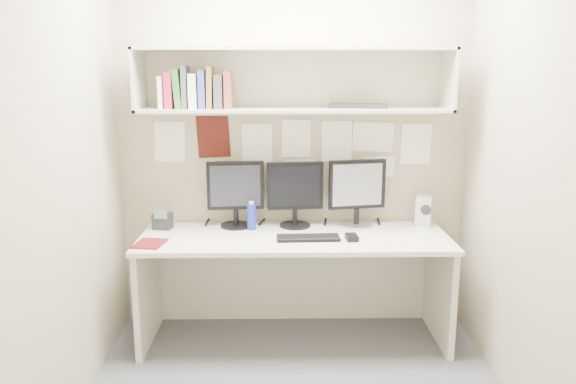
{
  "coord_description": "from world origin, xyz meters",
  "views": [
    {
      "loc": [
        -0.09,
        -2.86,
        1.78
      ],
      "look_at": [
        -0.05,
        0.35,
        1.08
      ],
      "focal_mm": 35.0,
      "sensor_mm": 36.0,
      "label": 1
    }
  ],
  "objects_px": {
    "keyboard": "(308,238)",
    "maroon_notebook": "(150,244)",
    "monitor_center": "(295,191)",
    "speaker": "(424,211)",
    "desk_phone": "(162,221)",
    "monitor_left": "(236,191)",
    "monitor_right": "(357,190)",
    "desk": "(294,288)"
  },
  "relations": [
    {
      "from": "speaker",
      "to": "desk_phone",
      "type": "height_order",
      "value": "speaker"
    },
    {
      "from": "desk",
      "to": "monitor_left",
      "type": "distance_m",
      "value": 0.76
    },
    {
      "from": "desk",
      "to": "maroon_notebook",
      "type": "xyz_separation_m",
      "value": [
        -0.9,
        -0.19,
        0.37
      ]
    },
    {
      "from": "speaker",
      "to": "maroon_notebook",
      "type": "xyz_separation_m",
      "value": [
        -1.79,
        -0.41,
        -0.1
      ]
    },
    {
      "from": "monitor_left",
      "to": "keyboard",
      "type": "height_order",
      "value": "monitor_left"
    },
    {
      "from": "monitor_center",
      "to": "maroon_notebook",
      "type": "distance_m",
      "value": 1.02
    },
    {
      "from": "monitor_center",
      "to": "desk_phone",
      "type": "height_order",
      "value": "monitor_center"
    },
    {
      "from": "speaker",
      "to": "desk",
      "type": "bearing_deg",
      "value": -144.55
    },
    {
      "from": "monitor_right",
      "to": "speaker",
      "type": "xyz_separation_m",
      "value": [
        0.46,
        0.0,
        -0.15
      ]
    },
    {
      "from": "desk",
      "to": "speaker",
      "type": "relative_size",
      "value": 9.68
    },
    {
      "from": "maroon_notebook",
      "to": "keyboard",
      "type": "bearing_deg",
      "value": 14.34
    },
    {
      "from": "monitor_left",
      "to": "monitor_center",
      "type": "bearing_deg",
      "value": -5.19
    },
    {
      "from": "keyboard",
      "to": "maroon_notebook",
      "type": "xyz_separation_m",
      "value": [
        -0.98,
        -0.09,
        -0.0
      ]
    },
    {
      "from": "monitor_left",
      "to": "monitor_center",
      "type": "relative_size",
      "value": 1.01
    },
    {
      "from": "desk",
      "to": "monitor_left",
      "type": "height_order",
      "value": "monitor_left"
    },
    {
      "from": "monitor_right",
      "to": "maroon_notebook",
      "type": "relative_size",
      "value": 2.22
    },
    {
      "from": "desk",
      "to": "monitor_center",
      "type": "relative_size",
      "value": 4.49
    },
    {
      "from": "monitor_left",
      "to": "maroon_notebook",
      "type": "xyz_separation_m",
      "value": [
        -0.5,
        -0.41,
        -0.24
      ]
    },
    {
      "from": "desk_phone",
      "to": "monitor_center",
      "type": "bearing_deg",
      "value": 12.75
    },
    {
      "from": "keyboard",
      "to": "maroon_notebook",
      "type": "height_order",
      "value": "keyboard"
    },
    {
      "from": "monitor_left",
      "to": "monitor_center",
      "type": "distance_m",
      "value": 0.4
    },
    {
      "from": "monitor_left",
      "to": "desk_phone",
      "type": "bearing_deg",
      "value": -179.02
    },
    {
      "from": "keyboard",
      "to": "monitor_right",
      "type": "bearing_deg",
      "value": 39.81
    },
    {
      "from": "monitor_center",
      "to": "maroon_notebook",
      "type": "relative_size",
      "value": 2.15
    },
    {
      "from": "monitor_left",
      "to": "monitor_right",
      "type": "xyz_separation_m",
      "value": [
        0.83,
        -0.0,
        0.0
      ]
    },
    {
      "from": "desk",
      "to": "monitor_right",
      "type": "bearing_deg",
      "value": 26.9
    },
    {
      "from": "keyboard",
      "to": "desk_phone",
      "type": "distance_m",
      "value": 1.01
    },
    {
      "from": "desk",
      "to": "maroon_notebook",
      "type": "relative_size",
      "value": 9.66
    },
    {
      "from": "monitor_right",
      "to": "maroon_notebook",
      "type": "bearing_deg",
      "value": -173.83
    },
    {
      "from": "monitor_right",
      "to": "desk_phone",
      "type": "distance_m",
      "value": 1.34
    },
    {
      "from": "desk",
      "to": "speaker",
      "type": "height_order",
      "value": "speaker"
    },
    {
      "from": "monitor_left",
      "to": "monitor_right",
      "type": "bearing_deg",
      "value": -5.2
    },
    {
      "from": "speaker",
      "to": "desk_phone",
      "type": "relative_size",
      "value": 1.45
    },
    {
      "from": "monitor_left",
      "to": "desk_phone",
      "type": "xyz_separation_m",
      "value": [
        -0.49,
        -0.05,
        -0.19
      ]
    },
    {
      "from": "maroon_notebook",
      "to": "desk_phone",
      "type": "xyz_separation_m",
      "value": [
        0.01,
        0.35,
        0.05
      ]
    },
    {
      "from": "keyboard",
      "to": "maroon_notebook",
      "type": "distance_m",
      "value": 0.99
    },
    {
      "from": "monitor_left",
      "to": "maroon_notebook",
      "type": "distance_m",
      "value": 0.69
    },
    {
      "from": "monitor_right",
      "to": "speaker",
      "type": "distance_m",
      "value": 0.49
    },
    {
      "from": "speaker",
      "to": "maroon_notebook",
      "type": "bearing_deg",
      "value": -145.59
    },
    {
      "from": "monitor_center",
      "to": "monitor_left",
      "type": "bearing_deg",
      "value": 174.52
    },
    {
      "from": "monitor_center",
      "to": "speaker",
      "type": "relative_size",
      "value": 2.16
    },
    {
      "from": "monitor_center",
      "to": "speaker",
      "type": "xyz_separation_m",
      "value": [
        0.89,
        0.0,
        -0.14
      ]
    }
  ]
}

